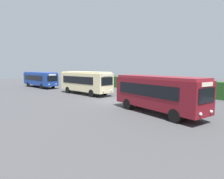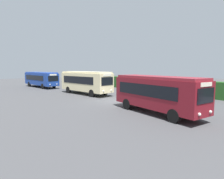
{
  "view_description": "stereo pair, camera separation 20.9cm",
  "coord_description": "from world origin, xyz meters",
  "px_view_note": "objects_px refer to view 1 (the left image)",
  "views": [
    {
      "loc": [
        16.42,
        -14.17,
        3.88
      ],
      "look_at": [
        -0.39,
        0.12,
        1.34
      ],
      "focal_mm": 30.44,
      "sensor_mm": 36.0,
      "label": 1
    },
    {
      "loc": [
        16.55,
        -14.01,
        3.88
      ],
      "look_at": [
        -0.39,
        0.12,
        1.34
      ],
      "focal_mm": 30.44,
      "sensor_mm": 36.0,
      "label": 2
    }
  ],
  "objects_px": {
    "bus_cream": "(85,81)",
    "person_left": "(55,83)",
    "bus_maroon": "(157,92)",
    "bus_blue": "(40,79)"
  },
  "relations": [
    {
      "from": "bus_maroon",
      "to": "person_left",
      "type": "bearing_deg",
      "value": -179.49
    },
    {
      "from": "bus_maroon",
      "to": "bus_cream",
      "type": "bearing_deg",
      "value": 179.03
    },
    {
      "from": "bus_cream",
      "to": "person_left",
      "type": "height_order",
      "value": "bus_cream"
    },
    {
      "from": "bus_blue",
      "to": "bus_cream",
      "type": "distance_m",
      "value": 14.2
    },
    {
      "from": "bus_maroon",
      "to": "person_left",
      "type": "height_order",
      "value": "bus_maroon"
    },
    {
      "from": "bus_maroon",
      "to": "bus_blue",
      "type": "bearing_deg",
      "value": -174.2
    },
    {
      "from": "bus_cream",
      "to": "bus_maroon",
      "type": "relative_size",
      "value": 1.07
    },
    {
      "from": "bus_cream",
      "to": "person_left",
      "type": "distance_m",
      "value": 12.58
    },
    {
      "from": "bus_blue",
      "to": "bus_maroon",
      "type": "xyz_separation_m",
      "value": [
        28.15,
        -0.19,
        0.08
      ]
    },
    {
      "from": "bus_cream",
      "to": "bus_maroon",
      "type": "height_order",
      "value": "bus_cream"
    }
  ]
}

